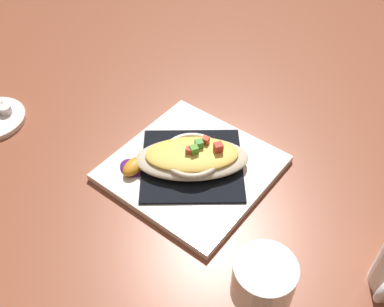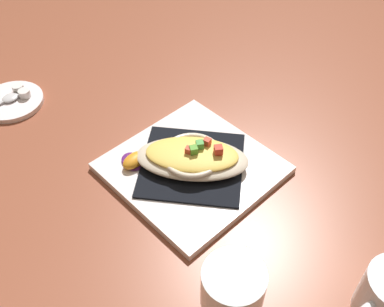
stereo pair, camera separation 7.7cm
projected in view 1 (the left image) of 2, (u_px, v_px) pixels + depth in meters
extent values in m
plane|color=brown|center=(192.00, 171.00, 0.80)|extent=(2.60, 2.60, 0.00)
cube|color=white|center=(192.00, 168.00, 0.80)|extent=(0.31, 0.31, 0.01)
cube|color=black|center=(192.00, 164.00, 0.79)|extent=(0.25, 0.25, 0.00)
ellipsoid|color=beige|center=(192.00, 158.00, 0.78)|extent=(0.20, 0.22, 0.03)
torus|color=beige|center=(192.00, 155.00, 0.78)|extent=(0.15, 0.15, 0.01)
ellipsoid|color=#F3C955|center=(192.00, 154.00, 0.77)|extent=(0.17, 0.18, 0.02)
cube|color=#D84733|center=(207.00, 141.00, 0.78)|extent=(0.02, 0.02, 0.01)
cube|color=#569F33|center=(194.00, 150.00, 0.76)|extent=(0.02, 0.02, 0.01)
cube|color=red|center=(218.00, 147.00, 0.76)|extent=(0.02, 0.02, 0.01)
cube|color=#4CA145|center=(200.00, 145.00, 0.77)|extent=(0.02, 0.02, 0.01)
cube|color=#CA4A34|center=(188.00, 150.00, 0.76)|extent=(0.01, 0.01, 0.01)
ellipsoid|color=#521C66|center=(132.00, 168.00, 0.79)|extent=(0.05, 0.04, 0.01)
ellipsoid|color=orange|center=(134.00, 166.00, 0.78)|extent=(0.04, 0.05, 0.02)
cylinder|color=white|center=(258.00, 302.00, 0.60)|extent=(0.01, 0.01, 0.06)
cylinder|color=white|center=(263.00, 280.00, 0.56)|extent=(0.08, 0.08, 0.06)
cylinder|color=silver|center=(262.00, 286.00, 0.57)|extent=(0.07, 0.07, 0.03)
cylinder|color=silver|center=(5.00, 110.00, 0.89)|extent=(0.02, 0.02, 0.02)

